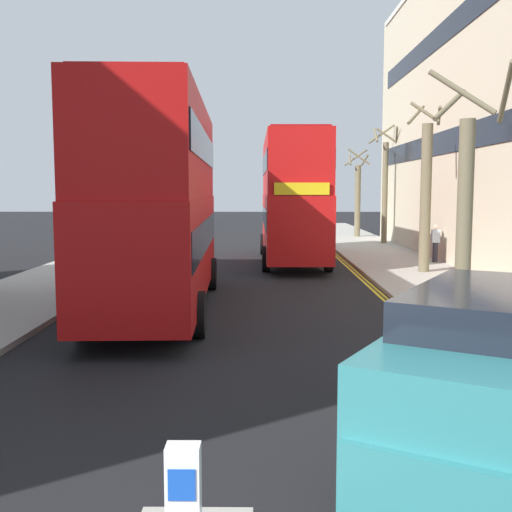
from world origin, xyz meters
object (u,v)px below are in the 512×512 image
double_decker_bus_away (159,198)px  taxi_minivan (489,381)px  double_decker_bus_oncoming (292,195)px  pedestrian_far (435,243)px

double_decker_bus_away → taxi_minivan: 11.37m
double_decker_bus_oncoming → double_decker_bus_away: bearing=-110.3°
taxi_minivan → pedestrian_far: size_ratio=3.15×
pedestrian_far → double_decker_bus_away: bearing=-135.6°
taxi_minivan → pedestrian_far: bearing=76.2°
double_decker_bus_oncoming → taxi_minivan: double_decker_bus_oncoming is taller
double_decker_bus_away → taxi_minivan: bearing=-61.3°
double_decker_bus_oncoming → taxi_minivan: bearing=-86.6°
pedestrian_far → double_decker_bus_oncoming: bearing=169.6°
double_decker_bus_oncoming → pedestrian_far: (6.13, -1.12, -2.04)m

